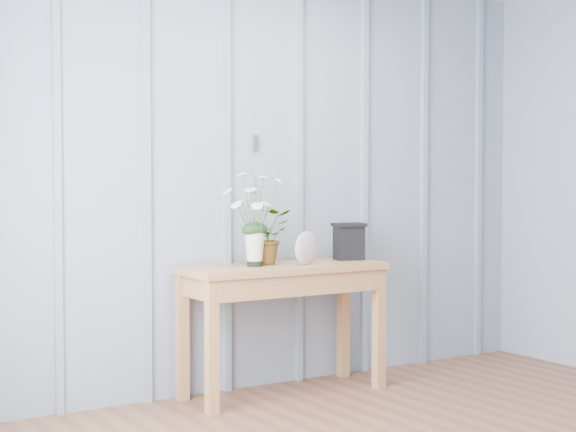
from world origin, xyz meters
TOP-DOWN VIEW (x-y plane):
  - room_shell at (-0.00, 0.92)m, footprint 4.00×4.50m
  - sideboard at (-0.01, 1.99)m, footprint 1.20×0.45m
  - daisy_vase at (-0.21, 1.98)m, footprint 0.38×0.29m
  - spider_plant at (-0.10, 2.06)m, footprint 0.29×0.26m
  - felt_disc_vessel at (0.09, 1.91)m, footprint 0.20×0.10m
  - carved_box at (0.47, 2.02)m, footprint 0.21×0.18m

SIDE VIEW (x-z plane):
  - sideboard at x=-0.01m, z-range 0.26..1.01m
  - felt_disc_vessel at x=0.09m, z-range 0.75..0.94m
  - carved_box at x=0.47m, z-range 0.75..0.98m
  - spider_plant at x=-0.10m, z-range 0.75..1.07m
  - daisy_vase at x=-0.21m, z-range 0.82..1.35m
  - room_shell at x=0.00m, z-range 0.74..3.24m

